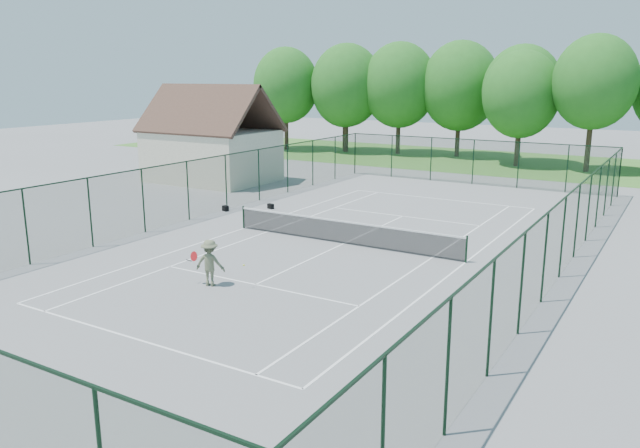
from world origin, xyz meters
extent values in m
plane|color=gray|center=(0.00, 0.00, 0.00)|extent=(140.00, 140.00, 0.00)
cube|color=#48822F|center=(0.00, 30.00, 0.01)|extent=(80.00, 16.00, 0.01)
cube|color=white|center=(0.00, 11.88, 0.00)|extent=(10.97, 0.08, 0.01)
cube|color=white|center=(0.00, -11.88, 0.00)|extent=(10.97, 0.08, 0.01)
cube|color=white|center=(0.00, 6.40, 0.00)|extent=(8.23, 0.08, 0.01)
cube|color=white|center=(0.00, -6.40, 0.00)|extent=(8.23, 0.08, 0.01)
cube|color=white|center=(5.49, 0.00, 0.00)|extent=(0.08, 23.77, 0.01)
cube|color=white|center=(-5.49, 0.00, 0.00)|extent=(0.08, 23.77, 0.01)
cube|color=white|center=(4.12, 0.00, 0.00)|extent=(0.08, 23.77, 0.01)
cube|color=white|center=(-4.12, 0.00, 0.00)|extent=(0.08, 23.77, 0.01)
cube|color=white|center=(0.00, 0.00, 0.00)|extent=(0.08, 12.80, 0.01)
cylinder|color=black|center=(-5.50, 0.00, 0.55)|extent=(0.08, 0.08, 1.10)
cylinder|color=black|center=(5.50, 0.00, 0.55)|extent=(0.08, 0.08, 1.10)
cube|color=black|center=(0.00, 0.00, 0.50)|extent=(11.00, 0.02, 0.96)
cube|color=white|center=(0.00, 0.00, 1.00)|extent=(11.00, 0.05, 0.07)
cube|color=#193420|center=(0.00, 18.00, 1.50)|extent=(18.00, 0.02, 3.00)
cube|color=#193420|center=(9.00, 0.00, 1.50)|extent=(0.02, 36.00, 3.00)
cube|color=#193420|center=(-9.00, 0.00, 1.50)|extent=(0.02, 36.00, 3.00)
cube|color=black|center=(0.00, 18.00, 3.00)|extent=(18.00, 0.05, 0.05)
cube|color=black|center=(9.00, 0.00, 3.00)|extent=(0.05, 36.00, 0.05)
cube|color=black|center=(-9.00, 0.00, 3.00)|extent=(0.05, 36.00, 0.05)
cube|color=beige|center=(-16.00, 10.00, 1.75)|extent=(8.00, 6.00, 3.50)
cube|color=#4F3529|center=(-16.00, 11.50, 5.00)|extent=(8.60, 3.27, 3.27)
cube|color=#4F3529|center=(-16.00, 8.50, 5.00)|extent=(8.60, 3.27, 3.27)
cylinder|color=#3E2A20|center=(-16.50, 30.00, 2.10)|extent=(0.40, 0.40, 4.20)
ellipsoid|color=#297423|center=(-16.50, 30.00, 6.00)|extent=(6.40, 6.40, 7.40)
cylinder|color=#3E2A20|center=(0.00, 30.00, 2.10)|extent=(0.40, 0.40, 4.20)
ellipsoid|color=#297423|center=(0.00, 30.00, 6.00)|extent=(6.40, 6.40, 7.40)
cube|color=black|center=(-8.79, 2.63, 0.15)|extent=(0.42, 0.33, 0.30)
cube|color=black|center=(-7.03, 4.38, 0.14)|extent=(0.41, 0.31, 0.28)
imported|color=#636749|center=(-1.30, -7.27, 0.83)|extent=(1.20, 0.89, 1.65)
sphere|color=#DBEF30|center=(-0.13, -6.87, 0.82)|extent=(0.07, 0.07, 0.07)
camera|label=1|loc=(12.71, -23.10, 7.18)|focal=35.00mm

